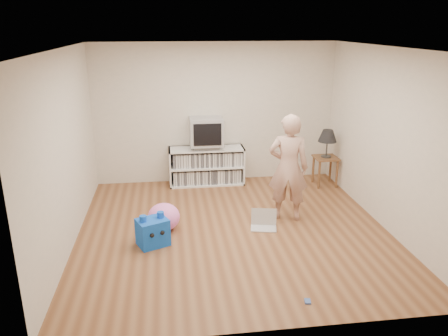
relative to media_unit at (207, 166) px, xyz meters
name	(u,v)px	position (x,y,z in m)	size (l,w,h in m)	color
ground	(233,230)	(0.20, -2.04, -0.35)	(4.50, 4.50, 0.00)	brown
walls	(234,145)	(0.20, -2.04, 0.95)	(4.52, 4.52, 2.60)	silver
ceiling	(235,48)	(0.20, -2.04, 2.25)	(4.50, 4.50, 0.01)	white
media_unit	(207,166)	(0.00, 0.00, 0.00)	(1.40, 0.45, 0.70)	white
dvd_deck	(206,146)	(0.00, -0.02, 0.39)	(0.45, 0.35, 0.07)	gray
crt_tv	(206,131)	(0.00, -0.02, 0.67)	(0.60, 0.53, 0.50)	#9D9DA2
side_table	(325,164)	(2.19, -0.39, 0.07)	(0.42, 0.42, 0.55)	brown
table_lamp	(328,136)	(2.19, -0.39, 0.59)	(0.34, 0.34, 0.52)	#333333
person	(288,168)	(1.08, -1.74, 0.48)	(0.60, 0.40, 1.66)	tan
laptop	(264,223)	(0.67, -2.00, -0.28)	(0.43, 0.38, 0.26)	silver
playing_cards	(308,301)	(0.74, -3.88, -0.34)	(0.07, 0.09, 0.02)	#4363B4
plush_blue	(153,232)	(-0.96, -2.34, -0.15)	(0.49, 0.45, 0.46)	blue
plush_pink	(164,217)	(-0.81, -1.88, -0.15)	(0.47, 0.47, 0.40)	#F572CE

